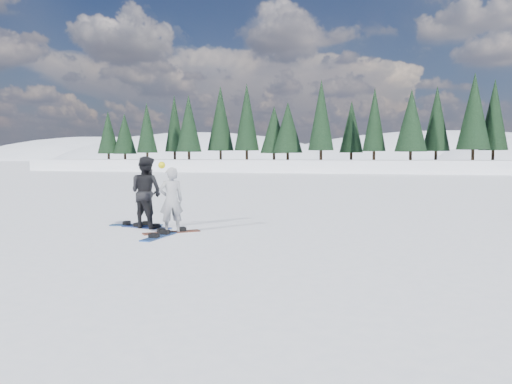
# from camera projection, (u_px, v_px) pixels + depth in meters

# --- Properties ---
(ground) EXTENTS (420.00, 420.00, 0.00)m
(ground) POSITION_uv_depth(u_px,v_px,m) (197.00, 245.00, 11.27)
(ground) COLOR white
(ground) RESTS_ON ground
(alpine_backdrop) EXTENTS (412.50, 227.00, 53.20)m
(alpine_backdrop) POSITION_uv_depth(u_px,v_px,m) (354.00, 197.00, 197.03)
(alpine_backdrop) COLOR white
(alpine_backdrop) RESTS_ON ground
(snowboarder_woman) EXTENTS (0.75, 0.70, 1.86)m
(snowboarder_woman) POSITION_uv_depth(u_px,v_px,m) (171.00, 200.00, 12.98)
(snowboarder_woman) COLOR #A0A0A5
(snowboarder_woman) RESTS_ON ground
(snowboarder_man) EXTENTS (1.13, 0.98, 2.00)m
(snowboarder_man) POSITION_uv_depth(u_px,v_px,m) (146.00, 192.00, 13.87)
(snowboarder_man) COLOR black
(snowboarder_man) RESTS_ON ground
(snowboard_woman) EXTENTS (1.31, 1.21, 0.03)m
(snowboard_woman) POSITION_uv_depth(u_px,v_px,m) (172.00, 232.00, 13.04)
(snowboard_woman) COLOR brown
(snowboard_woman) RESTS_ON ground
(snowboard_man) EXTENTS (1.52, 0.45, 0.03)m
(snowboard_man) POSITION_uv_depth(u_px,v_px,m) (147.00, 227.00, 13.94)
(snowboard_man) COLOR #1C3A9B
(snowboard_man) RESTS_ON ground
(snowboard_loose_c) EXTENTS (1.52, 0.62, 0.03)m
(snowboard_loose_c) POSITION_uv_depth(u_px,v_px,m) (136.00, 225.00, 14.39)
(snowboard_loose_c) COLOR #1A5192
(snowboard_loose_c) RESTS_ON ground
(snowboard_loose_a) EXTENTS (0.32, 1.51, 0.03)m
(snowboard_loose_a) POSITION_uv_depth(u_px,v_px,m) (160.00, 236.00, 12.37)
(snowboard_loose_a) COLOR #1B4798
(snowboard_loose_a) RESTS_ON ground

